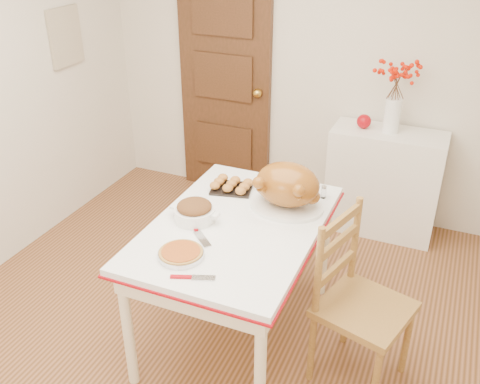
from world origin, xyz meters
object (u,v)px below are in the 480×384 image
at_px(chair_oak, 365,306).
at_px(turkey_platter, 287,187).
at_px(sideboard, 383,182).
at_px(kitchen_table, 237,281).
at_px(pumpkin_pie, 181,253).

bearing_deg(chair_oak, turkey_platter, 75.70).
height_order(sideboard, turkey_platter, turkey_platter).
height_order(sideboard, chair_oak, chair_oak).
distance_m(sideboard, kitchen_table, 1.72).
height_order(chair_oak, pumpkin_pie, chair_oak).
bearing_deg(kitchen_table, sideboard, 69.71).
relative_size(chair_oak, turkey_platter, 2.28).
relative_size(kitchen_table, chair_oak, 1.32).
distance_m(chair_oak, pumpkin_pie, 1.03).
height_order(kitchen_table, chair_oak, chair_oak).
bearing_deg(chair_oak, kitchen_table, 102.11).
xyz_separation_m(sideboard, kitchen_table, (-0.60, -1.61, -0.03)).
xyz_separation_m(kitchen_table, pumpkin_pie, (-0.13, -0.41, 0.43)).
xyz_separation_m(chair_oak, turkey_platter, (-0.58, 0.34, 0.44)).
bearing_deg(sideboard, kitchen_table, -110.29).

